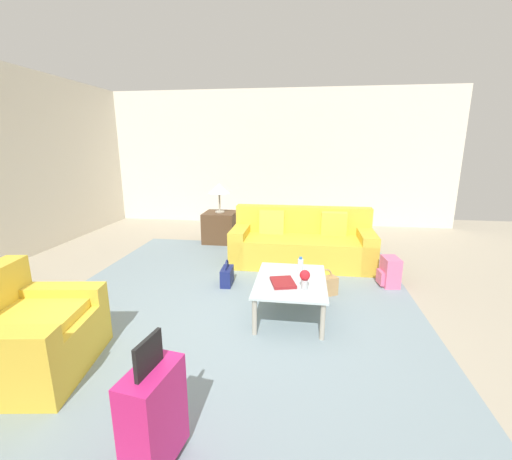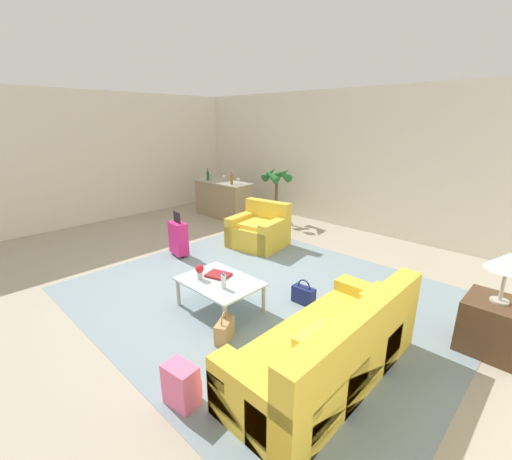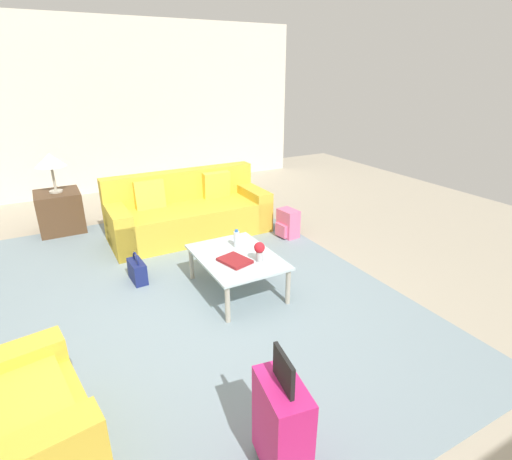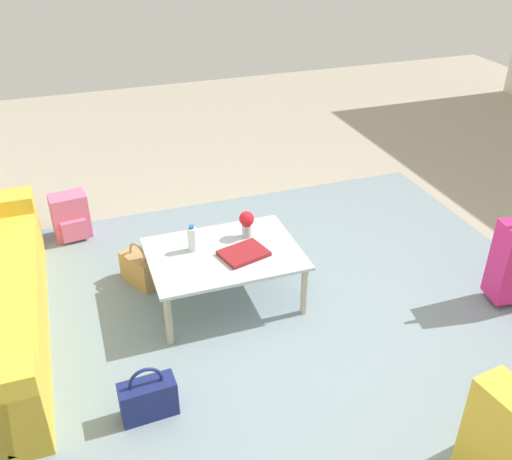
% 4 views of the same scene
% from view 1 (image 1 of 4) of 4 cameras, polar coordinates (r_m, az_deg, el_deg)
% --- Properties ---
extents(ground_plane, '(12.00, 12.00, 0.00)m').
position_cam_1_polar(ground_plane, '(3.72, -2.67, -16.15)').
color(ground_plane, '#A89E89').
extents(wall_right, '(0.12, 8.00, 3.10)m').
position_cam_1_polar(wall_right, '(8.24, 3.91, 11.83)').
color(wall_right, silver).
rests_on(wall_right, ground).
extents(area_rug, '(5.20, 4.40, 0.01)m').
position_cam_1_polar(area_rug, '(4.27, -3.84, -11.87)').
color(area_rug, gray).
rests_on(area_rug, ground).
extents(couch, '(0.91, 2.20, 0.88)m').
position_cam_1_polar(couch, '(5.57, 7.62, -2.40)').
color(couch, gold).
rests_on(couch, ground).
extents(armchair, '(1.12, 1.05, 0.87)m').
position_cam_1_polar(armchair, '(3.57, -34.39, -14.72)').
color(armchair, gold).
rests_on(armchair, ground).
extents(coffee_table, '(1.06, 0.77, 0.41)m').
position_cam_1_polar(coffee_table, '(3.86, 5.80, -8.91)').
color(coffee_table, silver).
rests_on(coffee_table, ground).
extents(water_bottle, '(0.06, 0.06, 0.20)m').
position_cam_1_polar(water_bottle, '(3.99, 7.42, -5.99)').
color(water_bottle, silver).
rests_on(water_bottle, coffee_table).
extents(coffee_table_book, '(0.36, 0.31, 0.03)m').
position_cam_1_polar(coffee_table_book, '(3.73, 4.50, -8.70)').
color(coffee_table_book, maroon).
rests_on(coffee_table_book, coffee_table).
extents(flower_vase, '(0.11, 0.11, 0.21)m').
position_cam_1_polar(flower_vase, '(3.59, 8.13, -7.87)').
color(flower_vase, '#B2B7BC').
rests_on(flower_vase, coffee_table).
extents(side_table, '(0.60, 0.60, 0.59)m').
position_cam_1_polar(side_table, '(6.74, -5.99, 0.49)').
color(side_table, '#513823').
rests_on(side_table, ground).
extents(table_lamp, '(0.42, 0.42, 0.56)m').
position_cam_1_polar(table_lamp, '(6.61, -6.16, 6.80)').
color(table_lamp, '#ADA899').
rests_on(table_lamp, side_table).
extents(suitcase_magenta, '(0.43, 0.28, 0.85)m').
position_cam_1_polar(suitcase_magenta, '(2.32, -16.69, -27.38)').
color(suitcase_magenta, '#D12375').
rests_on(suitcase_magenta, ground).
extents(handbag_navy, '(0.33, 0.16, 0.36)m').
position_cam_1_polar(handbag_navy, '(4.72, -4.85, -7.61)').
color(handbag_navy, navy).
rests_on(handbag_navy, ground).
extents(handbag_tan, '(0.27, 0.35, 0.36)m').
position_cam_1_polar(handbag_tan, '(4.47, 11.37, -9.12)').
color(handbag_tan, tan).
rests_on(handbag_tan, ground).
extents(backpack_pink, '(0.32, 0.28, 0.40)m').
position_cam_1_polar(backpack_pink, '(4.99, 21.34, -6.57)').
color(backpack_pink, pink).
rests_on(backpack_pink, ground).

